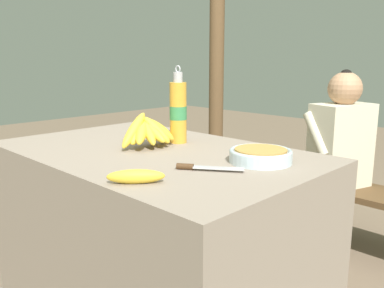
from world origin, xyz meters
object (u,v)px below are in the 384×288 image
(knife, at_px, (200,167))
(loose_banana_front, at_px, (136,176))
(support_post_near, at_px, (217,37))
(banana_bunch_ripe, at_px, (149,130))
(serving_bowl, at_px, (261,155))
(water_bottle, at_px, (178,111))
(wooden_bench, at_px, (345,196))
(seated_vendor, at_px, (334,149))

(knife, bearing_deg, loose_banana_front, -132.55)
(knife, height_order, support_post_near, support_post_near)
(banana_bunch_ripe, relative_size, serving_bowl, 1.34)
(banana_bunch_ripe, height_order, water_bottle, water_bottle)
(serving_bowl, height_order, loose_banana_front, serving_bowl)
(banana_bunch_ripe, distance_m, knife, 0.41)
(loose_banana_front, bearing_deg, wooden_bench, 92.03)
(serving_bowl, bearing_deg, support_post_near, 135.51)
(knife, distance_m, wooden_bench, 1.43)
(wooden_bench, height_order, support_post_near, support_post_near)
(loose_banana_front, xyz_separation_m, wooden_bench, (-0.06, 1.58, -0.46))
(loose_banana_front, bearing_deg, banana_bunch_ripe, 136.07)
(banana_bunch_ripe, relative_size, water_bottle, 0.89)
(banana_bunch_ripe, distance_m, water_bottle, 0.16)
(support_post_near, bearing_deg, loose_banana_front, -54.62)
(banana_bunch_ripe, xyz_separation_m, knife, (0.39, -0.11, -0.06))
(water_bottle, bearing_deg, support_post_near, 125.70)
(serving_bowl, bearing_deg, banana_bunch_ripe, -166.81)
(banana_bunch_ripe, height_order, serving_bowl, banana_bunch_ripe)
(knife, xyz_separation_m, wooden_bench, (-0.09, 1.35, -0.45))
(support_post_near, bearing_deg, serving_bowl, -44.49)
(serving_bowl, bearing_deg, seated_vendor, 102.67)
(serving_bowl, xyz_separation_m, knife, (-0.08, -0.22, -0.02))
(water_bottle, distance_m, support_post_near, 1.73)
(wooden_bench, bearing_deg, serving_bowl, -81.46)
(loose_banana_front, height_order, seated_vendor, seated_vendor)
(serving_bowl, bearing_deg, wooden_bench, 98.54)
(water_bottle, distance_m, seated_vendor, 1.13)
(serving_bowl, distance_m, seated_vendor, 1.15)
(banana_bunch_ripe, relative_size, loose_banana_front, 1.89)
(water_bottle, bearing_deg, knife, -34.66)
(serving_bowl, xyz_separation_m, loose_banana_front, (-0.11, -0.45, -0.01))
(seated_vendor, bearing_deg, water_bottle, 97.28)
(seated_vendor, height_order, support_post_near, support_post_near)
(knife, relative_size, seated_vendor, 0.18)
(loose_banana_front, height_order, support_post_near, support_post_near)
(loose_banana_front, relative_size, seated_vendor, 0.14)
(wooden_bench, bearing_deg, knife, -86.14)
(water_bottle, xyz_separation_m, wooden_bench, (0.28, 1.09, -0.58))
(seated_vendor, bearing_deg, loose_banana_front, 112.63)
(water_bottle, distance_m, loose_banana_front, 0.60)
(serving_bowl, distance_m, knife, 0.23)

